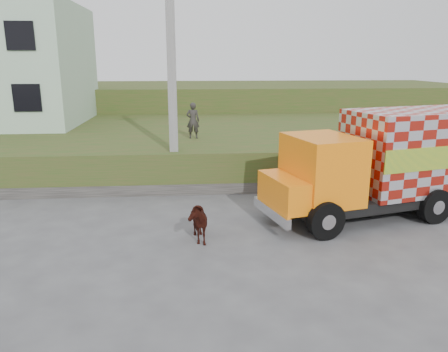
{
  "coord_description": "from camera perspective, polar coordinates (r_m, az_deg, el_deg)",
  "views": [
    {
      "loc": [
        -0.44,
        -11.01,
        4.65
      ],
      "look_at": [
        0.58,
        1.66,
        1.3
      ],
      "focal_mm": 35.0,
      "sensor_mm": 36.0,
      "label": 1
    }
  ],
  "objects": [
    {
      "name": "embankment",
      "position": [
        21.38,
        -3.36,
        4.22
      ],
      "size": [
        40.0,
        12.0,
        1.5
      ],
      "primitive_type": "cube",
      "color": "#2E501A",
      "rests_on": "ground"
    },
    {
      "name": "pedestrian",
      "position": [
        18.43,
        -4.08,
        7.24
      ],
      "size": [
        0.58,
        0.41,
        1.5
      ],
      "primitive_type": "imported",
      "rotation": [
        0.0,
        0.0,
        3.05
      ],
      "color": "#332F2D",
      "rests_on": "embankment"
    },
    {
      "name": "ground",
      "position": [
        11.96,
        -2.15,
        -8.13
      ],
      "size": [
        120.0,
        120.0,
        0.0
      ],
      "primitive_type": "plane",
      "color": "#474749",
      "rests_on": "ground"
    },
    {
      "name": "embankment_far",
      "position": [
        33.17,
        -3.88,
        9.28
      ],
      "size": [
        40.0,
        12.0,
        3.0
      ],
      "primitive_type": "cube",
      "color": "#2E501A",
      "rests_on": "ground"
    },
    {
      "name": "retaining_strip",
      "position": [
        15.93,
        -10.04,
        -1.7
      ],
      "size": [
        16.0,
        0.5,
        0.4
      ],
      "primitive_type": "cube",
      "color": "#595651",
      "rests_on": "ground"
    },
    {
      "name": "cargo_truck",
      "position": [
        14.28,
        21.02,
        1.67
      ],
      "size": [
        7.56,
        4.0,
        3.22
      ],
      "rotation": [
        0.0,
        0.0,
        0.25
      ],
      "color": "black",
      "rests_on": "ground"
    },
    {
      "name": "utility_pole",
      "position": [
        15.63,
        -6.82,
        12.55
      ],
      "size": [
        1.2,
        0.3,
        8.0
      ],
      "color": "gray",
      "rests_on": "ground"
    },
    {
      "name": "cow",
      "position": [
        11.68,
        -3.78,
        -5.74
      ],
      "size": [
        0.84,
        1.43,
        1.13
      ],
      "primitive_type": "imported",
      "rotation": [
        0.0,
        0.0,
        0.18
      ],
      "color": "#33160C",
      "rests_on": "ground"
    }
  ]
}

